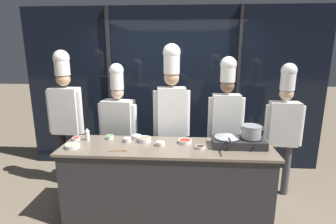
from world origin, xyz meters
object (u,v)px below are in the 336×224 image
object	(u,v)px
frying_pan	(227,135)
prep_bowl_ginger	(73,146)
chef_head	(66,108)
chef_apprentice	(284,121)
prep_bowl_bean_sprouts	(137,137)
prep_bowl_mushrooms	(144,139)
chef_pastry	(226,114)
prep_bowl_shrimp	(160,143)
stock_pot	(251,131)
squeeze_bottle_clear	(87,135)
prep_bowl_bell_pepper	(76,139)
prep_bowl_onion	(127,140)
chef_sous	(119,121)
serving_spoon_slotted	(122,150)
chef_line	(171,106)
prep_bowl_chili_flakes	(185,141)
prep_bowl_scallions	(110,137)
portable_stove	(238,142)
prep_bowl_soy_glaze	(200,147)

from	to	relation	value
frying_pan	prep_bowl_ginger	distance (m)	1.78
frying_pan	chef_head	world-z (taller)	chef_head
chef_apprentice	prep_bowl_bean_sprouts	bearing A→B (deg)	15.28
prep_bowl_ginger	chef_apprentice	bearing A→B (deg)	15.96
prep_bowl_mushrooms	chef_pastry	distance (m)	1.19
prep_bowl_ginger	prep_bowl_shrimp	world-z (taller)	prep_bowl_shrimp
stock_pot	chef_apprentice	bearing A→B (deg)	45.63
squeeze_bottle_clear	chef_apprentice	world-z (taller)	chef_apprentice
prep_bowl_bell_pepper	chef_apprentice	size ratio (longest dim) A/B	0.05
prep_bowl_onion	chef_head	bearing A→B (deg)	150.11
prep_bowl_mushrooms	chef_sous	bearing A→B (deg)	129.49
prep_bowl_ginger	serving_spoon_slotted	world-z (taller)	prep_bowl_ginger
serving_spoon_slotted	chef_line	distance (m)	0.98
stock_pot	prep_bowl_chili_flakes	distance (m)	0.78
prep_bowl_bell_pepper	chef_pastry	world-z (taller)	chef_pastry
chef_sous	chef_pastry	world-z (taller)	chef_pastry
chef_sous	serving_spoon_slotted	bearing A→B (deg)	115.26
frying_pan	chef_pastry	xyz separation A→B (m)	(0.07, 0.62, 0.11)
chef_pastry	prep_bowl_bell_pepper	bearing A→B (deg)	15.66
frying_pan	prep_bowl_scallions	bearing A→B (deg)	173.90
chef_pastry	squeeze_bottle_clear	bearing A→B (deg)	16.69
chef_sous	frying_pan	bearing A→B (deg)	164.93
chef_apprentice	chef_line	bearing A→B (deg)	5.38
prep_bowl_chili_flakes	chef_pastry	distance (m)	0.81
prep_bowl_shrimp	chef_line	world-z (taller)	chef_line
stock_pot	prep_bowl_mushrooms	xyz separation A→B (m)	(-1.25, 0.08, -0.15)
stock_pot	prep_bowl_ginger	bearing A→B (deg)	-175.36
portable_stove	prep_bowl_bell_pepper	bearing A→B (deg)	177.71
chef_sous	prep_bowl_bell_pepper	bearing A→B (deg)	63.40
prep_bowl_onion	serving_spoon_slotted	distance (m)	0.30
serving_spoon_slotted	chef_line	bearing A→B (deg)	56.40
prep_bowl_shrimp	serving_spoon_slotted	size ratio (longest dim) A/B	0.50
chef_apprentice	prep_bowl_bell_pepper	bearing A→B (deg)	14.40
frying_pan	prep_bowl_scallions	world-z (taller)	frying_pan
stock_pot	prep_bowl_shrimp	distance (m)	1.06
chef_line	chef_apprentice	xyz separation A→B (m)	(1.52, 0.04, -0.19)
prep_bowl_onion	frying_pan	bearing A→B (deg)	-3.32
serving_spoon_slotted	prep_bowl_chili_flakes	bearing A→B (deg)	23.15
squeeze_bottle_clear	prep_bowl_mushrooms	distance (m)	0.71
stock_pot	prep_bowl_scallions	bearing A→B (deg)	175.02
prep_bowl_chili_flakes	prep_bowl_shrimp	distance (m)	0.31
prep_bowl_bean_sprouts	prep_bowl_onion	xyz separation A→B (m)	(-0.09, -0.12, 0.00)
prep_bowl_mushrooms	prep_bowl_chili_flakes	distance (m)	0.50
portable_stove	chef_sous	distance (m)	1.70
frying_pan	stock_pot	distance (m)	0.28
prep_bowl_ginger	chef_apprentice	world-z (taller)	chef_apprentice
portable_stove	chef_apprentice	distance (m)	0.92
prep_bowl_scallions	prep_bowl_chili_flakes	bearing A→B (deg)	-4.78
frying_pan	prep_bowl_bell_pepper	distance (m)	1.84
prep_bowl_soy_glaze	frying_pan	bearing A→B (deg)	18.26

